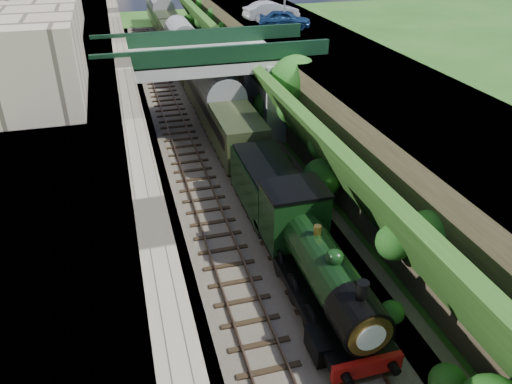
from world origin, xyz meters
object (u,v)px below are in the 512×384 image
object	(u,v)px
tree	(296,83)
locomotive	(317,263)
car_silver	(271,11)
tender	(267,188)
car_blue	(285,19)
road_bridge	(215,81)

from	to	relation	value
tree	locomotive	distance (m)	16.89
car_silver	tender	world-z (taller)	car_silver
car_blue	car_silver	size ratio (longest dim) A/B	0.87
road_bridge	car_silver	xyz separation A→B (m)	(7.37, 9.86, 3.00)
tender	car_silver	bearing A→B (deg)	72.28
tree	car_silver	distance (m)	14.05
tree	road_bridge	bearing A→B (deg)	142.82
car_blue	locomotive	distance (m)	27.39
tender	tree	bearing A→B (deg)	61.34
car_blue	locomotive	bearing A→B (deg)	-174.79
road_bridge	tree	world-z (taller)	road_bridge
car_blue	car_silver	world-z (taller)	car_silver
car_blue	car_silver	distance (m)	3.68
car_silver	road_bridge	bearing A→B (deg)	136.86
road_bridge	locomotive	distance (m)	19.88
road_bridge	locomotive	xyz separation A→B (m)	(0.26, -19.76, -2.18)
tree	car_silver	world-z (taller)	car_silver
tree	locomotive	bearing A→B (deg)	-106.43
tree	tender	size ratio (longest dim) A/B	1.10
tree	car_silver	size ratio (longest dim) A/B	1.32
tree	car_blue	size ratio (longest dim) A/B	1.51
road_bridge	car_silver	bearing A→B (deg)	53.23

